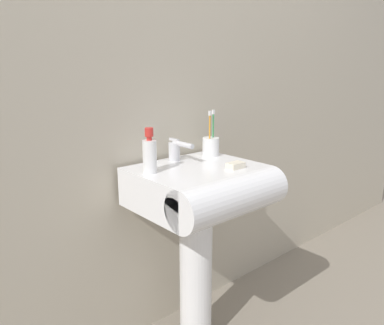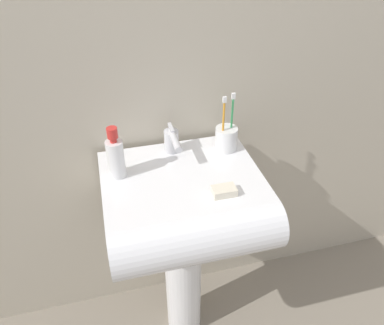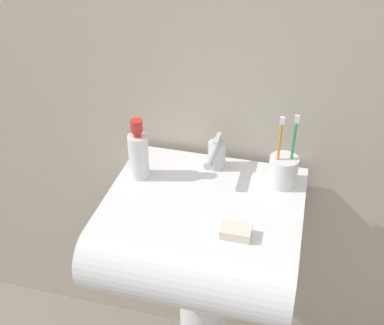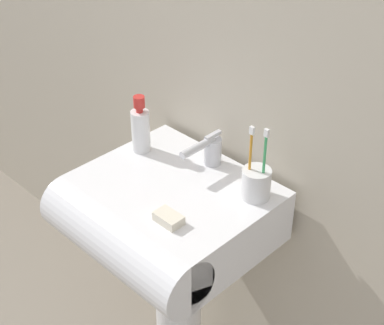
# 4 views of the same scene
# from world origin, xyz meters

# --- Properties ---
(wall_back) EXTENTS (5.00, 0.05, 2.40)m
(wall_back) POSITION_xyz_m (0.00, 0.24, 1.20)
(wall_back) COLOR #B7AD99
(wall_back) RESTS_ON ground
(sink_pedestal) EXTENTS (0.14, 0.14, 0.66)m
(sink_pedestal) POSITION_xyz_m (0.00, 0.00, 0.33)
(sink_pedestal) COLOR white
(sink_pedestal) RESTS_ON ground
(sink_basin) EXTENTS (0.50, 0.47, 0.16)m
(sink_basin) POSITION_xyz_m (0.00, -0.06, 0.74)
(sink_basin) COLOR white
(sink_basin) RESTS_ON sink_pedestal
(faucet) EXTENTS (0.05, 0.15, 0.10)m
(faucet) POSITION_xyz_m (0.00, 0.13, 0.87)
(faucet) COLOR silver
(faucet) RESTS_ON sink_basin
(toothbrush_cup) EXTENTS (0.08, 0.08, 0.21)m
(toothbrush_cup) POSITION_xyz_m (0.18, 0.11, 0.86)
(toothbrush_cup) COLOR white
(toothbrush_cup) RESTS_ON sink_basin
(soap_bottle) EXTENTS (0.05, 0.05, 0.17)m
(soap_bottle) POSITION_xyz_m (-0.19, 0.05, 0.89)
(soap_bottle) COLOR white
(soap_bottle) RESTS_ON sink_basin
(bar_soap) EXTENTS (0.07, 0.05, 0.02)m
(bar_soap) POSITION_xyz_m (0.10, -0.12, 0.83)
(bar_soap) COLOR silver
(bar_soap) RESTS_ON sink_basin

